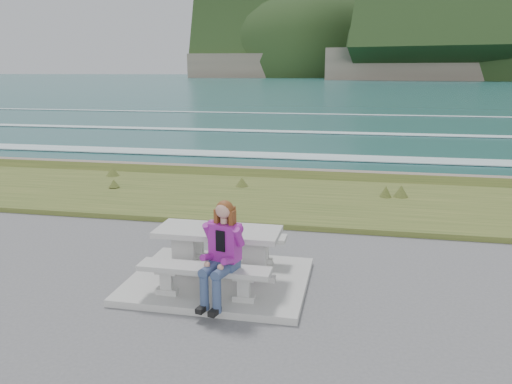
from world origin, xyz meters
TOP-DOWN VIEW (x-y plane):
  - concrete_slab at (0.00, 0.00)m, footprint 2.60×2.10m
  - picnic_table at (0.00, 0.00)m, footprint 1.80×0.75m
  - bench_landward at (0.00, -0.70)m, footprint 1.80×0.35m
  - bench_seaward at (0.00, 0.70)m, footprint 1.80×0.35m
  - grass_verge at (0.00, 5.00)m, footprint 160.00×4.50m
  - shore_drop at (0.00, 7.90)m, footprint 160.00×0.80m
  - ocean at (0.00, 25.09)m, footprint 1600.00×1600.00m
  - seated_woman at (0.25, -0.83)m, footprint 0.53×0.74m

SIDE VIEW (x-z plane):
  - ocean at x=0.00m, z-range -1.79..-1.70m
  - grass_verge at x=0.00m, z-range -0.11..0.11m
  - shore_drop at x=0.00m, z-range -1.10..1.10m
  - concrete_slab at x=0.00m, z-range 0.00..0.10m
  - bench_landward at x=0.00m, z-range 0.22..0.67m
  - bench_seaward at x=0.00m, z-range 0.22..0.67m
  - seated_woman at x=0.25m, z-range -0.08..1.29m
  - picnic_table at x=0.00m, z-range 0.31..1.06m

